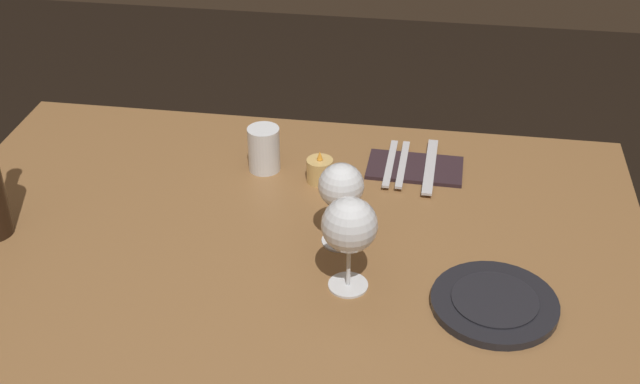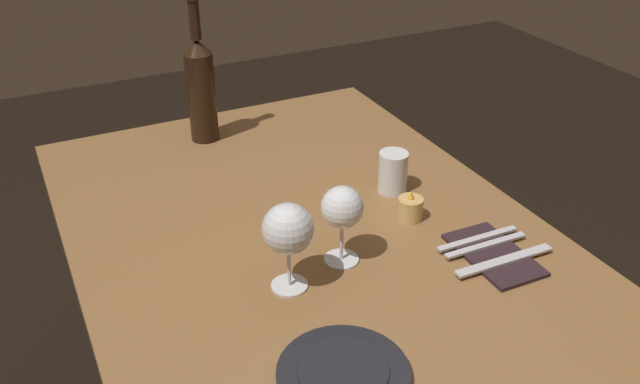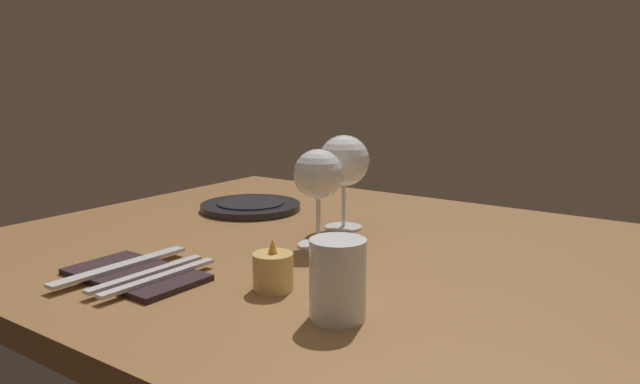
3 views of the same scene
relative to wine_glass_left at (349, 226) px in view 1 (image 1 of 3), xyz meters
The scene contains 10 objects.
dining_table 0.27m from the wine_glass_left, 141.98° to the left, with size 1.30×0.90×0.74m.
wine_glass_left is the anchor object (origin of this frame).
wine_glass_right 0.12m from the wine_glass_left, 103.58° to the left, with size 0.08×0.08×0.16m.
water_tumbler 0.41m from the wine_glass_left, 121.79° to the left, with size 0.06×0.06×0.09m.
votive_candle 0.34m from the wine_glass_left, 106.87° to the left, with size 0.05×0.05×0.07m.
dinner_plate 0.26m from the wine_glass_left, ahead, with size 0.20×0.20×0.02m.
folded_napkin 0.41m from the wine_glass_left, 77.12° to the left, with size 0.19×0.11×0.01m.
fork_inner 0.40m from the wine_glass_left, 80.71° to the left, with size 0.02×0.18×0.00m.
fork_outer 0.40m from the wine_glass_left, 84.38° to the left, with size 0.02×0.18×0.00m.
table_knife 0.42m from the wine_glass_left, 72.95° to the left, with size 0.03×0.21×0.00m.
Camera 1 is at (0.25, -1.16, 1.61)m, focal length 46.46 mm.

